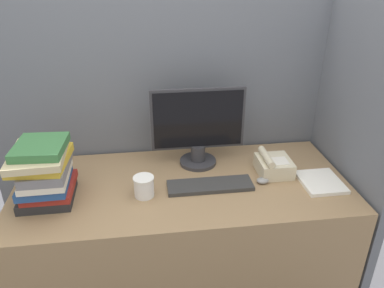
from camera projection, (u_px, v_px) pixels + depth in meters
name	position (u px, v px, depth m)	size (l,w,h in m)	color
cubicle_panel_rear	(175.00, 136.00, 2.18)	(2.04, 0.04, 1.67)	slate
cubicle_panel_right	(345.00, 157.00, 1.96)	(0.04, 0.79, 1.67)	slate
desk	(183.00, 242.00, 2.03)	(1.64, 0.73, 0.76)	#937551
monitor	(198.00, 130.00, 1.95)	(0.49, 0.20, 0.42)	#333338
keyboard	(210.00, 185.00, 1.82)	(0.42, 0.13, 0.02)	#333333
mouse	(263.00, 180.00, 1.85)	(0.06, 0.05, 0.03)	gray
coffee_cup	(144.00, 187.00, 1.74)	(0.10, 0.10, 0.10)	white
book_stack	(44.00, 172.00, 1.67)	(0.25, 0.31, 0.29)	#262628
desk_telephone	(273.00, 165.00, 1.93)	(0.17, 0.18, 0.12)	beige
paper_pile	(321.00, 182.00, 1.85)	(0.20, 0.22, 0.02)	white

